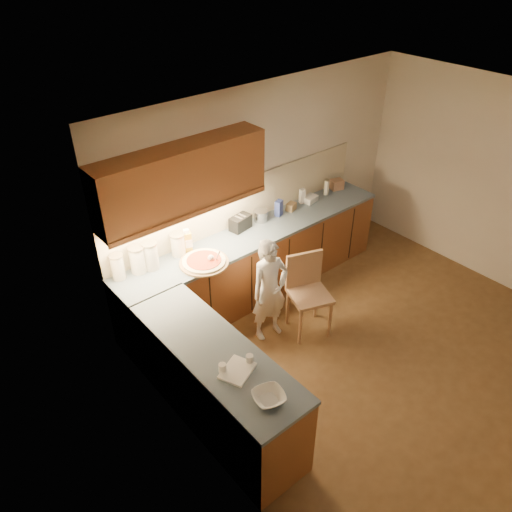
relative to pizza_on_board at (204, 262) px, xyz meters
name	(u,v)px	position (x,y,z in m)	size (l,w,h in m)	color
room	(400,221)	(1.26, -1.54, 0.73)	(4.54, 4.50, 2.62)	brown
l_counter	(245,297)	(0.33, -0.30, -0.48)	(3.77, 2.62, 0.92)	brown
backsplash	(242,202)	(0.88, 0.44, 0.27)	(3.75, 0.02, 0.58)	beige
upper_cabinets	(182,179)	(-0.02, 0.28, 0.90)	(1.95, 0.36, 0.73)	brown
pizza_on_board	(204,262)	(0.00, 0.00, 0.00)	(0.55, 0.55, 0.22)	tan
child	(270,290)	(0.48, -0.55, -0.31)	(0.46, 0.30, 1.27)	white
wooden_chair	(307,288)	(0.90, -0.74, -0.38)	(0.56, 0.56, 0.98)	tan
mixing_bowl	(269,397)	(-0.69, -1.88, 0.01)	(0.26, 0.26, 0.06)	silver
canister_a	(118,267)	(-0.84, 0.35, 0.12)	(0.15, 0.15, 0.29)	silver
canister_b	(138,259)	(-0.62, 0.33, 0.13)	(0.18, 0.18, 0.31)	white
canister_c	(151,255)	(-0.48, 0.30, 0.14)	(0.17, 0.17, 0.32)	beige
canister_d	(178,244)	(-0.12, 0.33, 0.11)	(0.17, 0.17, 0.27)	silver
oil_jug	(187,242)	(-0.01, 0.31, 0.11)	(0.12, 0.10, 0.30)	gold
toaster	(240,223)	(0.77, 0.32, 0.06)	(0.29, 0.20, 0.18)	black
steel_pot	(261,216)	(1.09, 0.32, 0.05)	(0.19, 0.19, 0.14)	#A6A6AB
blue_box	(279,208)	(1.36, 0.28, 0.08)	(0.10, 0.07, 0.21)	#334399
card_box_a	(291,207)	(1.57, 0.28, 0.02)	(0.13, 0.10, 0.10)	#9E8055
white_bottle	(302,196)	(1.82, 0.33, 0.07)	(0.07, 0.07, 0.20)	silver
flat_pack	(310,199)	(1.93, 0.28, 0.02)	(0.20, 0.14, 0.08)	silver
tall_jar	(327,187)	(2.25, 0.29, 0.09)	(0.07, 0.07, 0.23)	white
card_box_b	(337,184)	(2.49, 0.32, 0.04)	(0.17, 0.14, 0.14)	#A57658
dough_cloth	(237,371)	(-0.70, -1.48, -0.01)	(0.29, 0.23, 0.02)	white
spice_jar_a	(222,368)	(-0.80, -1.40, 0.02)	(0.07, 0.07, 0.09)	white
spice_jar_b	(250,359)	(-0.56, -1.47, 0.02)	(0.07, 0.07, 0.09)	silver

